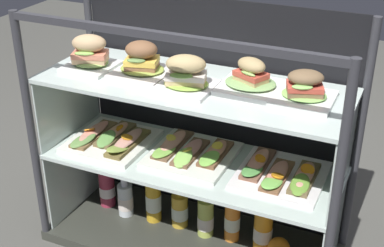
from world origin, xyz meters
TOP-DOWN VIEW (x-y plane):
  - ground_plane at (0.00, 0.00)m, footprint 6.00×6.00m
  - case_base_deck at (0.00, 0.00)m, footprint 1.13×0.45m
  - case_frame at (0.00, 0.13)m, footprint 1.13×0.45m
  - riser_lower_tier at (0.00, 0.00)m, footprint 1.07×0.39m
  - shelf_lower_glass at (0.00, 0.00)m, footprint 1.09×0.40m
  - riser_upper_tier at (0.00, 0.00)m, footprint 1.07×0.39m
  - shelf_upper_glass at (0.00, 0.00)m, footprint 1.09×0.40m
  - plated_roll_sandwich_right_of_center at (-0.40, -0.02)m, footprint 0.18×0.18m
  - plated_roll_sandwich_far_right at (-0.19, -0.00)m, footprint 0.19×0.19m
  - plated_roll_sandwich_left_of_center at (0.00, -0.05)m, footprint 0.19×0.19m
  - plated_roll_sandwich_mid_left at (0.20, 0.03)m, footprint 0.20×0.20m
  - plated_roll_sandwich_far_left at (0.38, 0.01)m, footprint 0.19×0.19m
  - open_sandwich_tray_far_left at (-0.34, -0.01)m, footprint 0.30×0.30m
  - open_sandwich_tray_center at (-0.01, 0.02)m, footprint 0.30×0.30m
  - open_sandwich_tray_near_left_corner at (0.33, 0.02)m, footprint 0.30×0.31m
  - juice_bottle_front_left_end at (-0.42, 0.05)m, footprint 0.07×0.07m
  - juice_bottle_back_center at (-0.31, 0.02)m, footprint 0.06×0.06m
  - juice_bottle_front_right_end at (-0.19, 0.04)m, footprint 0.06×0.06m
  - juice_bottle_front_fourth at (-0.08, 0.05)m, footprint 0.07×0.07m
  - juice_bottle_front_middle at (0.04, 0.04)m, footprint 0.06×0.06m
  - juice_bottle_back_right at (0.15, 0.05)m, footprint 0.06×0.06m
  - juice_bottle_front_second at (0.28, 0.04)m, footprint 0.07×0.07m

SIDE VIEW (x-z plane):
  - ground_plane at x=0.00m, z-range -0.02..0.00m
  - case_base_deck at x=0.00m, z-range 0.00..0.04m
  - juice_bottle_back_center at x=-0.31m, z-range 0.02..0.21m
  - juice_bottle_front_fourth at x=-0.08m, z-range 0.02..0.21m
  - juice_bottle_front_middle at x=0.04m, z-range 0.02..0.23m
  - juice_bottle_front_left_end at x=-0.42m, z-range 0.02..0.24m
  - juice_bottle_back_right at x=0.15m, z-range 0.02..0.24m
  - juice_bottle_front_right_end at x=-0.19m, z-range 0.02..0.25m
  - juice_bottle_front_second at x=0.28m, z-range 0.01..0.27m
  - riser_lower_tier at x=0.00m, z-range 0.04..0.37m
  - shelf_lower_glass at x=0.00m, z-range 0.37..0.39m
  - open_sandwich_tray_near_left_corner at x=0.33m, z-range 0.38..0.44m
  - open_sandwich_tray_center at x=-0.01m, z-range 0.38..0.44m
  - open_sandwich_tray_far_left at x=-0.34m, z-range 0.38..0.44m
  - case_frame at x=0.00m, z-range 0.04..0.98m
  - riser_upper_tier at x=0.00m, z-range 0.39..0.68m
  - shelf_upper_glass at x=0.00m, z-range 0.68..0.70m
  - plated_roll_sandwich_mid_left at x=0.20m, z-range 0.68..0.79m
  - plated_roll_sandwich_far_left at x=0.38m, z-range 0.68..0.79m
  - plated_roll_sandwich_far_right at x=-0.19m, z-range 0.68..0.81m
  - plated_roll_sandwich_left_of_center at x=0.00m, z-range 0.68..0.80m
  - plated_roll_sandwich_right_of_center at x=-0.40m, z-range 0.68..0.81m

